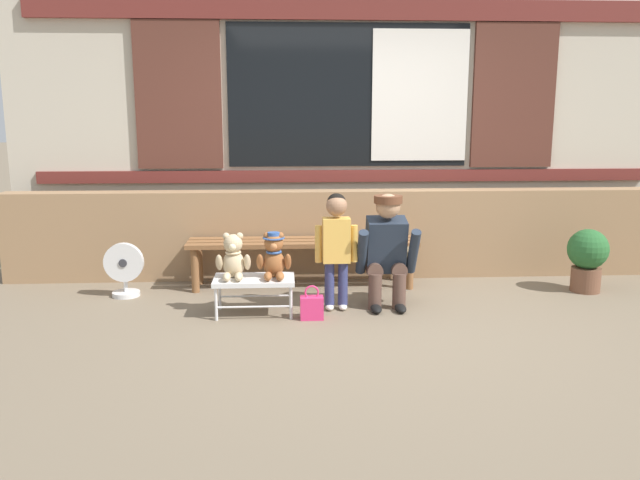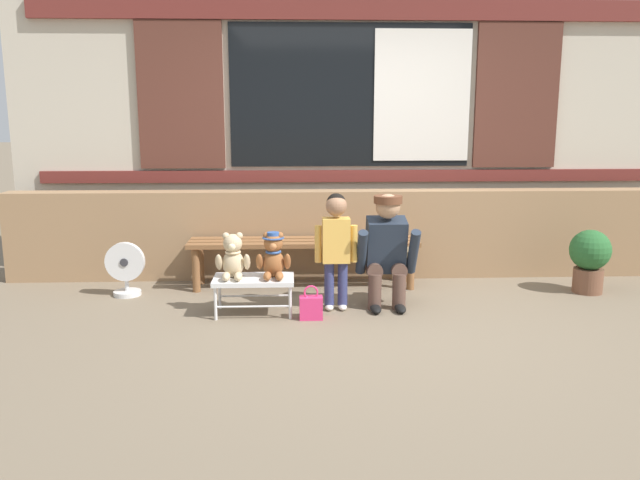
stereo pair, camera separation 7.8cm
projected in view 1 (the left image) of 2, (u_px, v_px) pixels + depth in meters
The scene contains 12 objects.
ground_plane at pixel (370, 322), 5.02m from camera, with size 60.00×60.00×0.00m, color #756651.
brick_low_wall at pixel (351, 234), 6.34m from camera, with size 6.62×0.25×0.85m, color #997551.
shop_facade at pixel (348, 84), 6.56m from camera, with size 6.76×0.26×3.74m.
wooden_bench_long at pixel (303, 247), 5.96m from camera, with size 2.10×0.40×0.44m.
small_display_bench at pixel (254, 282), 5.17m from camera, with size 0.64×0.36×0.30m.
teddy_bear_plain at pixel (233, 258), 5.12m from camera, with size 0.28×0.26×0.36m.
teddy_bear_with_hat at pixel (274, 256), 5.14m from camera, with size 0.28×0.27×0.36m.
child_standing at pixel (336, 239), 5.23m from camera, with size 0.35×0.18×0.96m.
adult_crouching at pixel (387, 250), 5.33m from camera, with size 0.50×0.49×0.95m.
handbag_on_ground at pixel (312, 307), 5.07m from camera, with size 0.18×0.11×0.27m.
potted_plant at pixel (587, 256), 5.81m from camera, with size 0.36×0.36×0.57m.
floor_fan at pixel (124, 270), 5.66m from camera, with size 0.34×0.24×0.48m.
Camera 1 is at (-0.66, -4.77, 1.60)m, focal length 36.47 mm.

